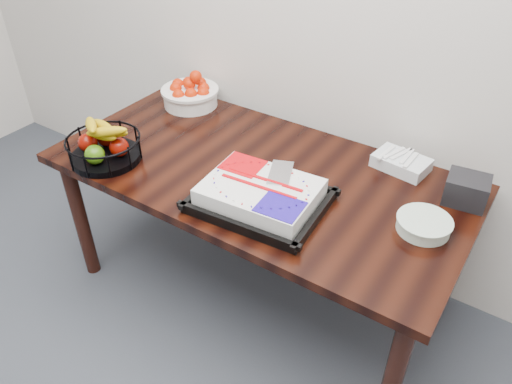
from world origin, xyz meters
The scene contains 7 objects.
table centered at (0.00, 2.00, 0.66)m, with size 1.80×0.90×0.75m.
cake_tray centered at (0.14, 1.80, 0.80)m, with size 0.52×0.42×0.10m.
tangerine_bowl centered at (-0.63, 2.32, 0.83)m, with size 0.30×0.30×0.19m.
fruit_basket centered at (-0.60, 1.70, 0.82)m, with size 0.32×0.32×0.17m.
plate_stack centered at (0.72, 2.00, 0.78)m, with size 0.20×0.20×0.05m.
fork_bag centered at (0.51, 2.35, 0.78)m, with size 0.24×0.18×0.06m.
napkin_box centered at (0.80, 2.26, 0.81)m, with size 0.16×0.13×0.11m, color black.
Camera 1 is at (0.98, 0.51, 1.95)m, focal length 35.00 mm.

